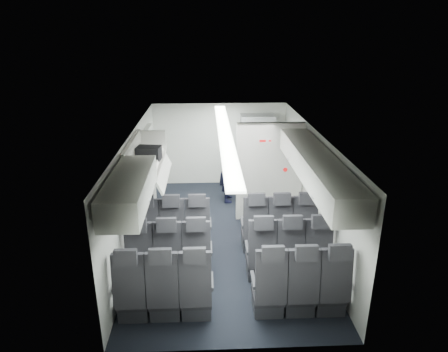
{
  "coord_description": "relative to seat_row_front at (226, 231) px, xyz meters",
  "views": [
    {
      "loc": [
        -0.34,
        -7.08,
        3.93
      ],
      "look_at": [
        0.0,
        0.4,
        1.15
      ],
      "focal_mm": 32.0,
      "sensor_mm": 36.0,
      "label": 1
    }
  ],
  "objects": [
    {
      "name": "overhead_bin_right_front",
      "position": [
        1.4,
        0.28,
        1.46
      ],
      "size": [
        0.53,
        1.7,
        0.4
      ],
      "color": "silver",
      "rests_on": "cabin_shell"
    },
    {
      "name": "seat_row_mid",
      "position": [
        0.0,
        -0.9,
        0.0
      ],
      "size": [
        3.33,
        0.56,
        1.24
      ],
      "color": "black",
      "rests_on": "cabin_shell"
    },
    {
      "name": "overhead_bin_right_rear",
      "position": [
        1.4,
        -1.47,
        1.46
      ],
      "size": [
        0.53,
        1.8,
        0.4
      ],
      "color": "silver",
      "rests_on": "cabin_shell"
    },
    {
      "name": "seat_row_rear",
      "position": [
        0.0,
        -1.8,
        0.0
      ],
      "size": [
        3.33,
        0.56,
        1.24
      ],
      "color": "black",
      "rests_on": "cabin_shell"
    },
    {
      "name": "seat_row_front",
      "position": [
        0.0,
        0.0,
        0.0
      ],
      "size": [
        3.33,
        0.56,
        1.24
      ],
      "color": "black",
      "rests_on": "cabin_shell"
    },
    {
      "name": "overhead_bin_left_front_open",
      "position": [
        -1.44,
        0.28,
        1.33
      ],
      "size": [
        0.64,
        1.7,
        0.72
      ],
      "color": "#9E9E93",
      "rests_on": "cabin_shell"
    },
    {
      "name": "bulkhead_partition",
      "position": [
        0.98,
        1.33,
        0.67
      ],
      "size": [
        1.4,
        0.15,
        2.13
      ],
      "color": "silver",
      "rests_on": "cabin_shell"
    },
    {
      "name": "boarding_door",
      "position": [
        -1.64,
        2.09,
        0.55
      ],
      "size": [
        0.12,
        1.27,
        1.86
      ],
      "color": "silver",
      "rests_on": "cabin_shell"
    },
    {
      "name": "galley_unit",
      "position": [
        0.95,
        3.25,
        0.55
      ],
      "size": [
        0.85,
        0.52,
        1.9
      ],
      "color": "#939399",
      "rests_on": "cabin_shell"
    },
    {
      "name": "overhead_bin_left_rear",
      "position": [
        -1.4,
        -1.47,
        1.46
      ],
      "size": [
        0.53,
        1.8,
        0.4
      ],
      "color": "silver",
      "rests_on": "cabin_shell"
    },
    {
      "name": "carry_on_bag",
      "position": [
        -1.39,
        0.41,
        1.4
      ],
      "size": [
        0.46,
        0.35,
        0.25
      ],
      "primitive_type": "cube",
      "rotation": [
        0.0,
        0.0,
        -0.13
      ],
      "color": "black",
      "rests_on": "overhead_bin_left_front_open"
    },
    {
      "name": "cabin_shell",
      "position": [
        0.0,
        0.53,
        0.72
      ],
      "size": [
        3.41,
        6.01,
        2.16
      ],
      "color": "black",
      "rests_on": "ground"
    },
    {
      "name": "flight_attendant",
      "position": [
        0.15,
        2.35,
        0.4
      ],
      "size": [
        0.39,
        0.59,
        1.61
      ],
      "primitive_type": "imported",
      "rotation": [
        0.0,
        0.0,
        1.58
      ],
      "color": "black",
      "rests_on": "ground"
    },
    {
      "name": "papers",
      "position": [
        0.34,
        2.3,
        0.68
      ],
      "size": [
        0.19,
        0.11,
        0.14
      ],
      "primitive_type": "cube",
      "rotation": [
        0.0,
        0.0,
        0.46
      ],
      "color": "white",
      "rests_on": "flight_attendant"
    }
  ]
}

